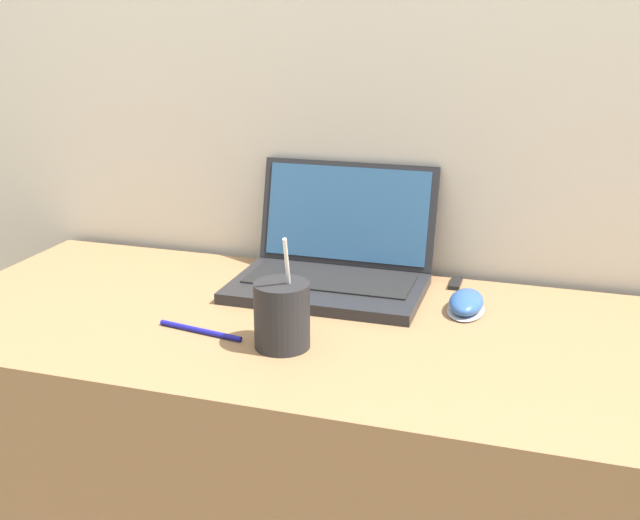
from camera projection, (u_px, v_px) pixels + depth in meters
name	position (u px, v px, depth m)	size (l,w,h in m)	color
wall_back	(370.00, 9.00, 1.39)	(7.00, 0.04, 2.50)	silver
desk	(317.00, 514.00, 1.36)	(1.37, 0.58, 0.75)	#936D47
laptop	(334.00, 261.00, 1.40)	(0.35, 0.28, 0.22)	#232326
drink_cup	(282.00, 314.00, 1.14)	(0.09, 0.09, 0.18)	#232326
computer_mouse	(466.00, 303.00, 1.29)	(0.06, 0.11, 0.03)	#B2B2B7
usb_stick	(455.00, 283.00, 1.41)	(0.02, 0.06, 0.01)	black
pen	(200.00, 331.00, 1.20)	(0.15, 0.03, 0.01)	#191999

